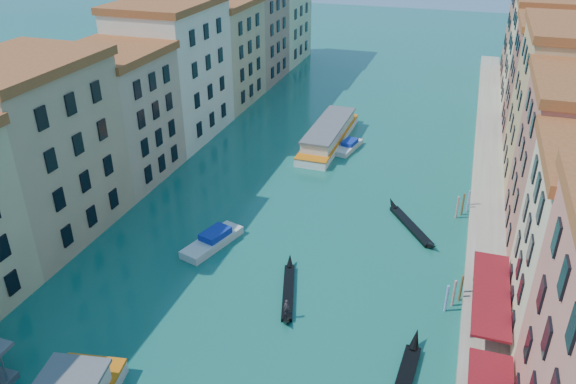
# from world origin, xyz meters

# --- Properties ---
(left_bank_palazzos) EXTENTS (12.80, 128.40, 21.00)m
(left_bank_palazzos) POSITION_xyz_m (-26.00, 64.68, 9.71)
(left_bank_palazzos) COLOR beige
(left_bank_palazzos) RESTS_ON ground
(right_bank_palazzos) EXTENTS (12.80, 128.40, 21.00)m
(right_bank_palazzos) POSITION_xyz_m (30.00, 65.00, 9.75)
(right_bank_palazzos) COLOR brown
(right_bank_palazzos) RESTS_ON ground
(quay) EXTENTS (4.00, 140.00, 1.00)m
(quay) POSITION_xyz_m (22.00, 65.00, 0.50)
(quay) COLOR gray
(quay) RESTS_ON ground
(mooring_poles_right) EXTENTS (1.44, 54.24, 3.20)m
(mooring_poles_right) POSITION_xyz_m (19.10, 28.80, 1.30)
(mooring_poles_right) COLOR brown
(mooring_poles_right) RESTS_ON ground
(vaporetto_far) EXTENTS (5.06, 20.88, 3.10)m
(vaporetto_far) POSITION_xyz_m (-1.90, 75.05, 1.39)
(vaporetto_far) COLOR white
(vaporetto_far) RESTS_ON ground
(gondola_fore) EXTENTS (3.81, 10.80, 2.20)m
(gondola_fore) POSITION_xyz_m (3.79, 36.89, 0.37)
(gondola_fore) COLOR black
(gondola_fore) RESTS_ON ground
(gondola_far) EXTENTS (7.36, 10.10, 1.66)m
(gondola_far) POSITION_xyz_m (13.48, 53.26, 0.34)
(gondola_far) COLOR black
(gondola_far) RESTS_ON ground
(motorboat_mid) EXTENTS (4.64, 8.32, 1.65)m
(motorboat_mid) POSITION_xyz_m (-6.80, 42.52, 0.64)
(motorboat_mid) COLOR silver
(motorboat_mid) RESTS_ON ground
(motorboat_far) EXTENTS (3.30, 6.84, 1.36)m
(motorboat_far) POSITION_xyz_m (1.70, 73.32, 0.53)
(motorboat_far) COLOR silver
(motorboat_far) RESTS_ON ground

